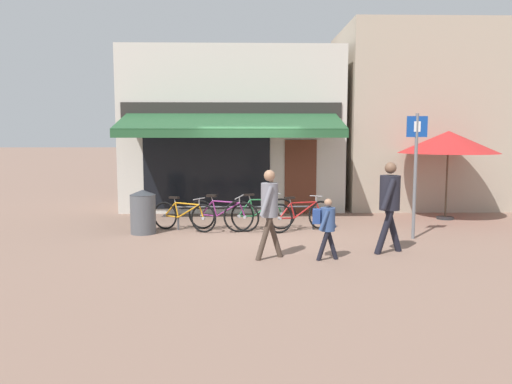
{
  "coord_description": "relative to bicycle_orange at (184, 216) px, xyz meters",
  "views": [
    {
      "loc": [
        -0.16,
        -11.22,
        2.24
      ],
      "look_at": [
        0.09,
        -0.88,
        1.05
      ],
      "focal_mm": 35.0,
      "sensor_mm": 36.0,
      "label": 1
    }
  ],
  "objects": [
    {
      "name": "bicycle_purple",
      "position": [
        0.91,
        0.02,
        0.02
      ],
      "size": [
        1.72,
        0.81,
        0.85
      ],
      "rotation": [
        0.07,
        0.0,
        -0.37
      ],
      "color": "black",
      "rests_on": "ground_plane"
    },
    {
      "name": "ground_plane",
      "position": [
        1.57,
        -0.32,
        -0.36
      ],
      "size": [
        160.0,
        160.0,
        0.0
      ],
      "primitive_type": "plane",
      "color": "#846656"
    },
    {
      "name": "bicycle_orange",
      "position": [
        0.0,
        0.0,
        0.0
      ],
      "size": [
        1.58,
        0.76,
        0.8
      ],
      "rotation": [
        -0.03,
        0.0,
        -0.41
      ],
      "color": "black",
      "rests_on": "ground_plane"
    },
    {
      "name": "cafe_parasol",
      "position": [
        6.79,
        1.48,
        1.69
      ],
      "size": [
        2.59,
        2.59,
        2.34
      ],
      "color": "#4C3D2D",
      "rests_on": "ground_plane"
    },
    {
      "name": "pedestrian_child",
      "position": [
        2.88,
        -2.8,
        0.33
      ],
      "size": [
        0.5,
        0.36,
        1.12
      ],
      "rotation": [
        0.0,
        0.0,
        -0.19
      ],
      "color": "black",
      "rests_on": "ground_plane"
    },
    {
      "name": "neighbour_building",
      "position": [
        8.04,
        4.55,
        2.41
      ],
      "size": [
        7.06,
        4.0,
        5.53
      ],
      "color": "tan",
      "rests_on": "ground_plane"
    },
    {
      "name": "bicycle_red",
      "position": [
        2.73,
        -0.1,
        0.01
      ],
      "size": [
        1.68,
        0.87,
        0.83
      ],
      "rotation": [
        -0.08,
        0.0,
        0.43
      ],
      "color": "black",
      "rests_on": "ground_plane"
    },
    {
      "name": "pedestrian_adult",
      "position": [
        1.87,
        -2.69,
        0.65
      ],
      "size": [
        0.53,
        0.55,
        1.63
      ],
      "rotation": [
        0.0,
        0.0,
        0.14
      ],
      "color": "#47382D",
      "rests_on": "ground_plane"
    },
    {
      "name": "bicycle_green",
      "position": [
        1.79,
        0.0,
        0.04
      ],
      "size": [
        1.75,
        0.77,
        0.89
      ],
      "rotation": [
        -0.1,
        0.0,
        0.32
      ],
      "color": "black",
      "rests_on": "ground_plane"
    },
    {
      "name": "bike_rack_rail",
      "position": [
        1.46,
        0.09,
        0.11
      ],
      "size": [
        3.3,
        0.04,
        0.57
      ],
      "color": "#47494F",
      "rests_on": "ground_plane"
    },
    {
      "name": "litter_bin",
      "position": [
        -0.88,
        -0.3,
        0.15
      ],
      "size": [
        0.58,
        0.58,
        1.0
      ],
      "color": "#515459",
      "rests_on": "ground_plane"
    },
    {
      "name": "parking_sign",
      "position": [
        5.07,
        -1.01,
        1.28
      ],
      "size": [
        0.44,
        0.07,
        2.69
      ],
      "color": "slate",
      "rests_on": "ground_plane"
    },
    {
      "name": "pedestrian_second_adult",
      "position": [
        4.16,
        -2.28,
        0.7
      ],
      "size": [
        0.6,
        0.63,
        1.75
      ],
      "rotation": [
        0.0,
        0.0,
        0.02
      ],
      "color": "black",
      "rests_on": "ground_plane"
    },
    {
      "name": "shop_front",
      "position": [
        1.07,
        4.03,
        2.02
      ],
      "size": [
        6.49,
        4.83,
        4.76
      ],
      "color": "beige",
      "rests_on": "ground_plane"
    }
  ]
}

